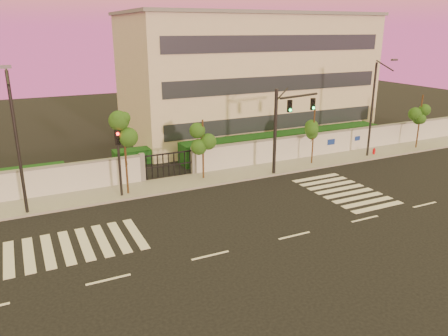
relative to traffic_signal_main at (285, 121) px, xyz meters
The scene contains 15 objects.
ground 11.51m from the traffic_signal_main, 119.85° to the right, with size 120.00×120.00×0.00m, color black.
sidewalk 6.82m from the traffic_signal_main, 167.48° to the left, with size 60.00×3.00×0.15m, color gray.
perimeter_wall 6.64m from the traffic_signal_main, 152.86° to the left, with size 60.00×0.36×2.20m.
hedge_row 7.61m from the traffic_signal_main, 127.60° to the left, with size 41.00×4.25×1.80m.
institutional_building 13.34m from the traffic_signal_main, 73.91° to the left, with size 24.40×12.40×12.25m.
road_markings 9.79m from the traffic_signal_main, 141.26° to the right, with size 57.00×7.62×0.02m.
street_tree_c 11.94m from the traffic_signal_main, behind, with size 1.63×1.30×5.60m.
street_tree_d 6.31m from the traffic_signal_main, 167.58° to the left, with size 1.57×1.25×4.53m.
street_tree_e 3.62m from the traffic_signal_main, 14.85° to the left, with size 1.45×1.15×4.62m.
street_tree_f 15.25m from the traffic_signal_main, ahead, with size 1.56×1.24×5.05m.
traffic_signal_main is the anchor object (origin of this frame).
traffic_signal_secondary 12.49m from the traffic_signal_main, behind, with size 0.37×0.35×4.71m.
streetlight_west 18.25m from the traffic_signal_main, behind, with size 0.53×2.15×8.96m.
streetlight_east 9.17m from the traffic_signal_main, ahead, with size 0.51×2.04×8.48m.
fire_hydrant 10.70m from the traffic_signal_main, ahead, with size 0.28×0.26×0.70m.
Camera 1 is at (-12.80, -17.61, 10.70)m, focal length 35.00 mm.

